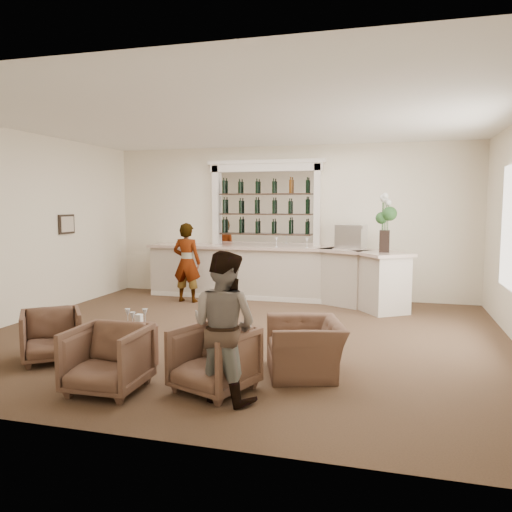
{
  "coord_description": "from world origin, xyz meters",
  "views": [
    {
      "loc": [
        2.21,
        -7.27,
        2.05
      ],
      "look_at": [
        -0.02,
        0.9,
        1.16
      ],
      "focal_mm": 35.0,
      "sensor_mm": 36.0,
      "label": 1
    }
  ],
  "objects": [
    {
      "name": "napkin_holder",
      "position": [
        -0.94,
        -1.54,
        0.56
      ],
      "size": [
        0.08,
        0.08,
        0.12
      ],
      "primitive_type": "cube",
      "color": "white",
      "rests_on": "cocktail_table"
    },
    {
      "name": "wine_glass_tbl_a",
      "position": [
        -1.04,
        -1.65,
        0.6
      ],
      "size": [
        0.07,
        0.07,
        0.21
      ],
      "primitive_type": null,
      "color": "white",
      "rests_on": "cocktail_table"
    },
    {
      "name": "armchair_left",
      "position": [
        -2.05,
        -1.84,
        0.34
      ],
      "size": [
        1.03,
        1.03,
        0.68
      ],
      "primitive_type": "imported",
      "rotation": [
        0.0,
        0.0,
        0.67
      ],
      "color": "brown",
      "rests_on": "ground"
    },
    {
      "name": "espresso_machine",
      "position": [
        1.4,
        3.09,
        1.38
      ],
      "size": [
        0.64,
        0.57,
        0.49
      ],
      "primitive_type": "cube",
      "rotation": [
        0.0,
        0.0,
        -0.22
      ],
      "color": "silver",
      "rests_on": "bar_counter"
    },
    {
      "name": "room_shell",
      "position": [
        0.16,
        0.71,
        2.34
      ],
      "size": [
        8.04,
        7.02,
        3.32
      ],
      "color": "#F3E6C9",
      "rests_on": "ground"
    },
    {
      "name": "bar_counter",
      "position": [
        -0.16,
        3.0,
        0.57
      ],
      "size": [
        5.72,
        1.8,
        1.14
      ],
      "color": "beige",
      "rests_on": "ground"
    },
    {
      "name": "armchair_right",
      "position": [
        0.37,
        -2.28,
        0.36
      ],
      "size": [
        1.0,
        1.01,
        0.72
      ],
      "primitive_type": "imported",
      "rotation": [
        0.0,
        0.0,
        -0.36
      ],
      "color": "brown",
      "rests_on": "ground"
    },
    {
      "name": "ground",
      "position": [
        0.0,
        0.0,
        0.0
      ],
      "size": [
        8.0,
        8.0,
        0.0
      ],
      "primitive_type": "plane",
      "color": "brown",
      "rests_on": "ground"
    },
    {
      "name": "wine_glass_tbl_c",
      "position": [
        -0.88,
        -1.81,
        0.6
      ],
      "size": [
        0.07,
        0.07,
        0.21
      ],
      "primitive_type": null,
      "color": "white",
      "rests_on": "cocktail_table"
    },
    {
      "name": "wine_glass_tbl_b",
      "position": [
        -0.82,
        -1.6,
        0.6
      ],
      "size": [
        0.07,
        0.07,
        0.21
      ],
      "primitive_type": null,
      "color": "white",
      "rests_on": "cocktail_table"
    },
    {
      "name": "back_bar_alcove",
      "position": [
        -0.5,
        3.41,
        2.03
      ],
      "size": [
        2.64,
        0.25,
        3.0
      ],
      "color": "white",
      "rests_on": "ground"
    },
    {
      "name": "sommelier",
      "position": [
        -1.91,
        2.31,
        0.83
      ],
      "size": [
        0.61,
        0.41,
        1.66
      ],
      "primitive_type": "imported",
      "rotation": [
        0.0,
        0.0,
        3.12
      ],
      "color": "gray",
      "rests_on": "ground"
    },
    {
      "name": "flower_vase",
      "position": [
        2.08,
        2.41,
        1.76
      ],
      "size": [
        0.29,
        0.29,
        1.1
      ],
      "color": "black",
      "rests_on": "bar_counter"
    },
    {
      "name": "armchair_center",
      "position": [
        -0.75,
        -2.6,
        0.36
      ],
      "size": [
        0.79,
        0.81,
        0.73
      ],
      "primitive_type": "imported",
      "rotation": [
        0.0,
        0.0,
        0.02
      ],
      "color": "brown",
      "rests_on": "ground"
    },
    {
      "name": "guest",
      "position": [
        0.55,
        -2.46,
        0.79
      ],
      "size": [
        0.9,
        0.78,
        1.57
      ],
      "primitive_type": "imported",
      "rotation": [
        0.0,
        0.0,
        2.87
      ],
      "color": "gray",
      "rests_on": "ground"
    },
    {
      "name": "armchair_far",
      "position": [
        1.24,
        -1.45,
        0.32
      ],
      "size": [
        1.13,
        1.21,
        0.64
      ],
      "primitive_type": "imported",
      "rotation": [
        0.0,
        0.0,
        -1.26
      ],
      "color": "brown",
      "rests_on": "ground"
    },
    {
      "name": "wine_glass_bar_left",
      "position": [
        -0.14,
        2.96,
        1.25
      ],
      "size": [
        0.07,
        0.07,
        0.21
      ],
      "primitive_type": null,
      "color": "white",
      "rests_on": "bar_counter"
    },
    {
      "name": "cocktail_table",
      "position": [
        -0.92,
        -1.68,
        0.25
      ],
      "size": [
        0.58,
        0.58,
        0.5
      ],
      "primitive_type": "cylinder",
      "color": "#4C2D21",
      "rests_on": "ground"
    },
    {
      "name": "wine_glass_bar_right",
      "position": [
        0.51,
        2.98,
        1.25
      ],
      "size": [
        0.07,
        0.07,
        0.21
      ],
      "primitive_type": null,
      "color": "white",
      "rests_on": "bar_counter"
    }
  ]
}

